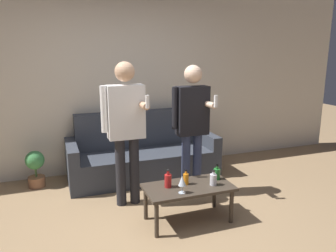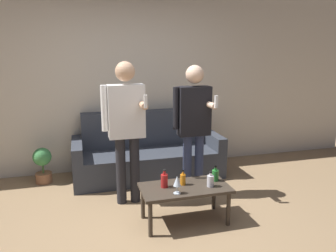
% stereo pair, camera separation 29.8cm
% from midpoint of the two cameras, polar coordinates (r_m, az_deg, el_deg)
% --- Properties ---
extents(ground_plane, '(16.00, 16.00, 0.00)m').
position_cam_midpoint_polar(ground_plane, '(3.34, -3.57, -19.58)').
color(ground_plane, '#997A56').
extents(wall_back, '(8.00, 0.06, 2.70)m').
position_cam_midpoint_polar(wall_back, '(4.97, -11.05, 7.61)').
color(wall_back, beige).
rests_on(wall_back, ground_plane).
extents(couch, '(2.11, 0.83, 0.92)m').
position_cam_midpoint_polar(couch, '(4.82, -6.33, -4.94)').
color(couch, '#383D47').
rests_on(couch, ground_plane).
extents(coffee_table, '(0.93, 0.48, 0.40)m').
position_cam_midpoint_polar(coffee_table, '(3.53, 1.10, -11.18)').
color(coffee_table, '#3D3328').
rests_on(coffee_table, ground_plane).
extents(bottle_orange, '(0.06, 0.06, 0.16)m').
position_cam_midpoint_polar(bottle_orange, '(3.53, 0.70, -9.18)').
color(bottle_orange, orange).
rests_on(bottle_orange, coffee_table).
extents(bottle_green, '(0.07, 0.07, 0.19)m').
position_cam_midpoint_polar(bottle_green, '(3.45, -2.51, -9.47)').
color(bottle_green, '#B21E1E').
rests_on(bottle_green, coffee_table).
extents(bottle_dark, '(0.07, 0.07, 0.17)m').
position_cam_midpoint_polar(bottle_dark, '(3.68, 6.19, -8.25)').
color(bottle_dark, '#23752D').
rests_on(bottle_dark, coffee_table).
extents(bottle_yellow, '(0.07, 0.07, 0.17)m').
position_cam_midpoint_polar(bottle_yellow, '(3.52, 5.48, -9.24)').
color(bottle_yellow, silver).
rests_on(bottle_yellow, coffee_table).
extents(wine_glass_near, '(0.08, 0.08, 0.18)m').
position_cam_midpoint_polar(wine_glass_near, '(3.30, -0.14, -9.62)').
color(wine_glass_near, silver).
rests_on(wine_glass_near, coffee_table).
extents(person_standing_left, '(0.49, 0.43, 1.68)m').
position_cam_midpoint_polar(person_standing_left, '(3.77, -9.62, 0.57)').
color(person_standing_left, '#232328').
rests_on(person_standing_left, ground_plane).
extents(person_standing_right, '(0.46, 0.42, 1.63)m').
position_cam_midpoint_polar(person_standing_right, '(3.98, 2.07, 1.05)').
color(person_standing_right, navy).
rests_on(person_standing_right, ground_plane).
extents(potted_plant, '(0.25, 0.25, 0.50)m').
position_cam_midpoint_polar(potted_plant, '(4.80, -23.78, -6.54)').
color(potted_plant, '#936042').
rests_on(potted_plant, ground_plane).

